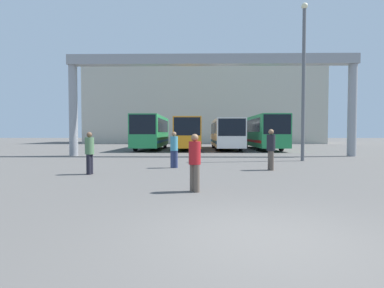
{
  "coord_description": "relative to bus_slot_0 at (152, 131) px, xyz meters",
  "views": [
    {
      "loc": [
        -1.02,
        -4.6,
        1.64
      ],
      "look_at": [
        -1.46,
        20.4,
        0.73
      ],
      "focal_mm": 28.0,
      "sensor_mm": 36.0,
      "label": 1
    }
  ],
  "objects": [
    {
      "name": "bus_slot_3",
      "position": [
        11.25,
        0.88,
        0.01
      ],
      "size": [
        2.52,
        11.84,
        3.31
      ],
      "color": "#268C4C",
      "rests_on": "ground"
    },
    {
      "name": "bus_slot_0",
      "position": [
        0.0,
        0.0,
        0.0
      ],
      "size": [
        2.46,
        10.09,
        3.3
      ],
      "color": "#268C4C",
      "rests_on": "ground"
    },
    {
      "name": "ground_plane",
      "position": [
        5.63,
        -25.42,
        -1.9
      ],
      "size": [
        200.0,
        200.0,
        0.0
      ],
      "primitive_type": "plane",
      "color": "#514F4C"
    },
    {
      "name": "overhead_gantry",
      "position": [
        5.63,
        -8.62,
        3.9
      ],
      "size": [
        20.48,
        0.8,
        7.18
      ],
      "color": "gray",
      "rests_on": "ground"
    },
    {
      "name": "building_backdrop",
      "position": [
        5.63,
        21.92,
        4.35
      ],
      "size": [
        37.8,
        12.0,
        12.5
      ],
      "color": "#B7B2A3",
      "rests_on": "ground"
    },
    {
      "name": "pedestrian_near_right",
      "position": [
        0.33,
        -18.26,
        -1.0
      ],
      "size": [
        0.35,
        0.35,
        1.68
      ],
      "rotation": [
        0.0,
        0.0,
        4.57
      ],
      "color": "black",
      "rests_on": "ground"
    },
    {
      "name": "pedestrian_mid_right",
      "position": [
        4.53,
        -21.72,
        -1.04
      ],
      "size": [
        0.34,
        0.34,
        1.62
      ],
      "rotation": [
        0.0,
        0.0,
        2.3
      ],
      "color": "brown",
      "rests_on": "ground"
    },
    {
      "name": "pedestrian_near_left",
      "position": [
        7.86,
        -16.77,
        -0.94
      ],
      "size": [
        0.38,
        0.38,
        1.81
      ],
      "rotation": [
        0.0,
        0.0,
        1.72
      ],
      "color": "brown",
      "rests_on": "ground"
    },
    {
      "name": "bus_slot_2",
      "position": [
        7.5,
        0.56,
        -0.18
      ],
      "size": [
        2.53,
        11.21,
        2.96
      ],
      "color": "silver",
      "rests_on": "ground"
    },
    {
      "name": "bus_slot_1",
      "position": [
        3.75,
        0.49,
        -0.13
      ],
      "size": [
        2.45,
        11.08,
        3.07
      ],
      "color": "orange",
      "rests_on": "ground"
    },
    {
      "name": "pedestrian_mid_left",
      "position": [
        3.51,
        -15.96,
        -0.99
      ],
      "size": [
        0.35,
        0.35,
        1.71
      ],
      "rotation": [
        0.0,
        0.0,
        6.28
      ],
      "color": "navy",
      "rests_on": "ground"
    },
    {
      "name": "lamp_post",
      "position": [
        10.83,
        -12.28,
        3.07
      ],
      "size": [
        0.36,
        0.36,
        9.2
      ],
      "color": "#595B60",
      "rests_on": "ground"
    }
  ]
}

